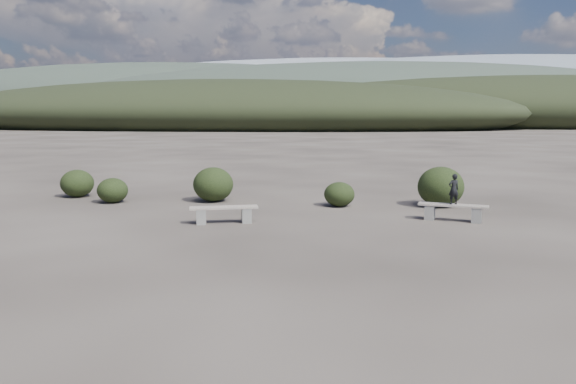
# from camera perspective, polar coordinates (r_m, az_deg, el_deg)

# --- Properties ---
(ground) EXTENTS (1200.00, 1200.00, 0.00)m
(ground) POSITION_cam_1_polar(r_m,az_deg,el_deg) (10.21, -4.73, -8.87)
(ground) COLOR #2C2622
(ground) RESTS_ON ground
(bench_left) EXTENTS (1.86, 0.91, 0.46)m
(bench_left) POSITION_cam_1_polar(r_m,az_deg,el_deg) (15.22, -6.53, -2.15)
(bench_left) COLOR slate
(bench_left) RESTS_ON ground
(bench_right) EXTENTS (1.90, 0.79, 0.47)m
(bench_right) POSITION_cam_1_polar(r_m,az_deg,el_deg) (16.07, 16.41, -1.86)
(bench_right) COLOR slate
(bench_right) RESTS_ON ground
(seated_person) EXTENTS (0.36, 0.31, 0.85)m
(seated_person) POSITION_cam_1_polar(r_m,az_deg,el_deg) (15.98, 16.48, 0.28)
(seated_person) COLOR black
(seated_person) RESTS_ON bench_right
(shrub_a) EXTENTS (1.00, 1.00, 0.82)m
(shrub_a) POSITION_cam_1_polar(r_m,az_deg,el_deg) (19.42, -17.40, 0.16)
(shrub_a) COLOR black
(shrub_a) RESTS_ON ground
(shrub_b) EXTENTS (1.34, 1.34, 1.15)m
(shrub_b) POSITION_cam_1_polar(r_m,az_deg,el_deg) (18.92, -7.60, 0.77)
(shrub_b) COLOR black
(shrub_b) RESTS_ON ground
(shrub_c) EXTENTS (0.97, 0.97, 0.78)m
(shrub_c) POSITION_cam_1_polar(r_m,az_deg,el_deg) (17.87, 5.23, -0.23)
(shrub_c) COLOR black
(shrub_c) RESTS_ON ground
(shrub_d) EXTENTS (1.45, 1.45, 1.27)m
(shrub_d) POSITION_cam_1_polar(r_m,az_deg,el_deg) (18.40, 15.25, 0.53)
(shrub_d) COLOR black
(shrub_d) RESTS_ON ground
(shrub_f) EXTENTS (1.14, 1.14, 0.97)m
(shrub_f) POSITION_cam_1_polar(r_m,az_deg,el_deg) (21.11, -20.63, 0.83)
(shrub_f) COLOR black
(shrub_f) RESTS_ON ground
(mountain_ridges) EXTENTS (500.00, 400.00, 56.00)m
(mountain_ridges) POSITION_cam_1_polar(r_m,az_deg,el_deg) (348.81, 6.29, 9.40)
(mountain_ridges) COLOR black
(mountain_ridges) RESTS_ON ground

